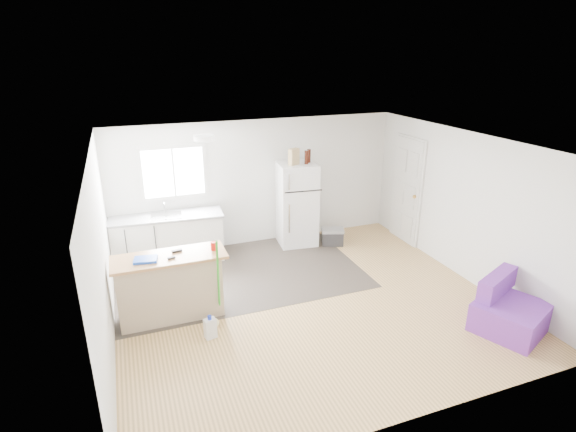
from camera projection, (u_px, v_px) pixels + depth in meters
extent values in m
cube|color=olive|center=(308.00, 302.00, 6.80)|extent=(5.50, 5.00, 0.01)
cube|color=white|center=(311.00, 145.00, 5.96)|extent=(5.50, 5.00, 0.01)
cube|color=white|center=(258.00, 183.00, 8.57)|extent=(5.50, 0.01, 2.40)
cube|color=white|center=(414.00, 322.00, 4.18)|extent=(5.50, 0.01, 2.40)
cube|color=white|center=(102.00, 258.00, 5.47)|extent=(0.01, 5.00, 2.40)
cube|color=white|center=(465.00, 206.00, 7.28)|extent=(0.01, 5.00, 2.40)
cube|color=#2E2822|center=(240.00, 274.00, 7.65)|extent=(4.05, 2.50, 0.00)
cube|color=white|center=(174.00, 172.00, 7.93)|extent=(1.18, 0.04, 0.98)
cube|color=white|center=(174.00, 173.00, 7.91)|extent=(1.05, 0.01, 0.85)
cube|color=white|center=(174.00, 173.00, 7.91)|extent=(0.03, 0.02, 0.85)
cube|color=white|center=(407.00, 191.00, 8.70)|extent=(0.05, 0.82, 2.03)
cube|color=white|center=(407.00, 191.00, 8.70)|extent=(0.03, 0.92, 2.10)
sphere|color=gold|center=(414.00, 197.00, 8.41)|extent=(0.07, 0.07, 0.07)
cylinder|color=white|center=(204.00, 138.00, 6.63)|extent=(0.30, 0.30, 0.07)
cube|color=white|center=(168.00, 239.00, 7.99)|extent=(1.93, 0.72, 0.83)
cube|color=gray|center=(166.00, 216.00, 7.84)|extent=(1.99, 0.77, 0.04)
cube|color=silver|center=(166.00, 217.00, 7.82)|extent=(0.55, 0.44, 0.06)
cube|color=tan|center=(170.00, 288.00, 6.28)|extent=(1.40, 0.50, 0.90)
cube|color=#B87A4F|center=(169.00, 257.00, 6.13)|extent=(1.54, 0.59, 0.04)
cube|color=white|center=(297.00, 204.00, 8.62)|extent=(0.77, 0.73, 1.60)
cube|color=black|center=(304.00, 191.00, 8.21)|extent=(0.71, 0.08, 0.02)
cube|color=silver|center=(289.00, 182.00, 8.04)|extent=(0.03, 0.02, 0.29)
cube|color=silver|center=(289.00, 219.00, 8.28)|extent=(0.03, 0.02, 0.56)
cube|color=#29292B|center=(332.00, 238.00, 8.77)|extent=(0.47, 0.39, 0.27)
cube|color=gray|center=(333.00, 230.00, 8.71)|extent=(0.50, 0.41, 0.05)
cube|color=purple|center=(510.00, 317.00, 6.05)|extent=(1.11, 1.08, 0.40)
cube|color=purple|center=(497.00, 284.00, 6.19)|extent=(0.86, 0.53, 0.30)
cube|color=white|center=(210.00, 328.00, 5.91)|extent=(0.17, 0.14, 0.28)
cylinder|color=#1B31BE|center=(210.00, 317.00, 5.85)|extent=(0.06, 0.06, 0.05)
cylinder|color=green|center=(218.00, 279.00, 6.10)|extent=(0.08, 0.34, 1.25)
sphere|color=beige|center=(214.00, 323.00, 6.16)|extent=(0.14, 0.14, 0.14)
cylinder|color=red|center=(214.00, 246.00, 6.28)|extent=(0.09, 0.09, 0.12)
cube|color=blue|center=(146.00, 260.00, 5.97)|extent=(0.33, 0.27, 0.04)
cube|color=black|center=(177.00, 251.00, 6.24)|extent=(0.15, 0.07, 0.03)
cube|color=black|center=(171.00, 258.00, 6.03)|extent=(0.11, 0.06, 0.03)
cube|color=tan|center=(294.00, 157.00, 8.18)|extent=(0.22, 0.18, 0.30)
cylinder|color=#37120A|center=(306.00, 157.00, 8.25)|extent=(0.08, 0.08, 0.25)
cylinder|color=#37120A|center=(309.00, 156.00, 8.37)|extent=(0.09, 0.09, 0.25)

